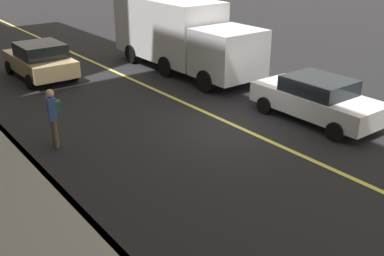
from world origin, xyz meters
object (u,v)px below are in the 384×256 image
Objects in this scene: car_tan at (40,60)px; car_white at (317,99)px; truck_white at (180,33)px; pedestrian_with_backpack at (53,113)px.

car_white is at bearing -152.48° from car_tan.
car_tan reaches higher than car_white.
car_tan is at bearing 64.69° from truck_white.
truck_white is (7.93, -0.12, 0.93)m from car_white.
car_white is 0.53× the size of truck_white.
pedestrian_with_backpack reaches higher than car_tan.
truck_white is 9.18m from pedestrian_with_backpack.
truck_white is (-2.67, -5.64, 0.90)m from car_tan.
car_white is 7.99m from truck_white.
car_white is 11.95m from car_tan.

